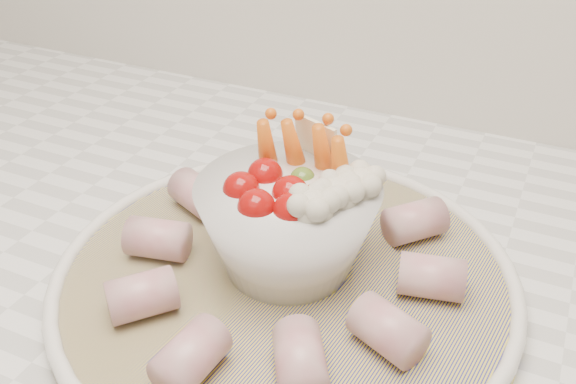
% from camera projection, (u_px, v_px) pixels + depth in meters
% --- Properties ---
extents(serving_platter, '(0.41, 0.41, 0.02)m').
position_uv_depth(serving_platter, '(285.00, 277.00, 0.51)').
color(serving_platter, navy).
rests_on(serving_platter, kitchen_counter).
extents(veggie_bowl, '(0.14, 0.14, 0.12)m').
position_uv_depth(veggie_bowl, '(291.00, 220.00, 0.50)').
color(veggie_bowl, white).
rests_on(veggie_bowl, serving_platter).
extents(cured_meat_rolls, '(0.28, 0.28, 0.03)m').
position_uv_depth(cured_meat_rolls, '(285.00, 256.00, 0.50)').
color(cured_meat_rolls, '#B0505E').
rests_on(cured_meat_rolls, serving_platter).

